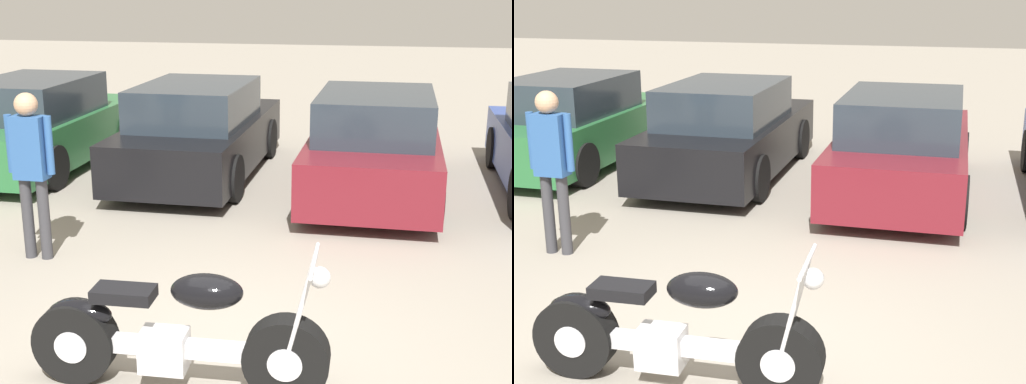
{
  "view_description": "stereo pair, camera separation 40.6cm",
  "coord_description": "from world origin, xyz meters",
  "views": [
    {
      "loc": [
        1.3,
        -4.78,
        2.84
      ],
      "look_at": [
        -0.05,
        1.88,
        0.85
      ],
      "focal_mm": 50.0,
      "sensor_mm": 36.0,
      "label": 1
    },
    {
      "loc": [
        1.69,
        -4.69,
        2.84
      ],
      "look_at": [
        -0.05,
        1.88,
        0.85
      ],
      "focal_mm": 50.0,
      "sensor_mm": 36.0,
      "label": 2
    }
  ],
  "objects": [
    {
      "name": "parked_car_maroon",
      "position": [
        1.0,
        5.05,
        0.67
      ],
      "size": [
        1.8,
        4.25,
        1.44
      ],
      "color": "maroon",
      "rests_on": "ground_plane"
    },
    {
      "name": "parked_car_black",
      "position": [
        -1.64,
        5.45,
        0.67
      ],
      "size": [
        1.8,
        4.25,
        1.44
      ],
      "color": "black",
      "rests_on": "ground_plane"
    },
    {
      "name": "motorcycle",
      "position": [
        -0.19,
        -0.38,
        0.4
      ],
      "size": [
        2.19,
        0.62,
        1.07
      ],
      "color": "black",
      "rests_on": "ground_plane"
    },
    {
      "name": "person_standing",
      "position": [
        -2.42,
        1.8,
        1.07
      ],
      "size": [
        0.52,
        0.24,
        1.78
      ],
      "color": "#38383D",
      "rests_on": "ground_plane"
    },
    {
      "name": "parked_car_green",
      "position": [
        -4.28,
        5.52,
        0.67
      ],
      "size": [
        1.8,
        4.25,
        1.44
      ],
      "color": "#286B38",
      "rests_on": "ground_plane"
    },
    {
      "name": "ground_plane",
      "position": [
        0.0,
        0.0,
        0.0
      ],
      "size": [
        60.0,
        60.0,
        0.0
      ],
      "primitive_type": "plane",
      "color": "gray"
    }
  ]
}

